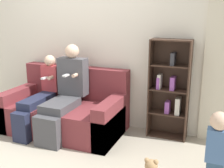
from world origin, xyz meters
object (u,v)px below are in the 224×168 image
Objects in this scene: couch at (65,111)px; adult_seated at (65,91)px; child_seated at (39,96)px; toddler_standing at (217,146)px; bookshelf at (170,89)px.

adult_seated is (0.07, -0.09, 0.35)m from couch.
child_seated is 1.35× the size of toddler_standing.
bookshelf is at bearing 16.36° from child_seated.
toddler_standing is at bearing -56.64° from bookshelf.
child_seated is 2.51m from toddler_standing.
couch is at bearing 127.21° from adult_seated.
bookshelf reaches higher than couch.
couch is 1.25× the size of bookshelf.
child_seated is (-0.41, -0.06, -0.11)m from adult_seated.
toddler_standing is 1.25m from bookshelf.
toddler_standing is (2.05, -0.56, -0.20)m from adult_seated.
toddler_standing is at bearing -11.42° from child_seated.
child_seated is at bearing -171.82° from adult_seated.
toddler_standing is at bearing -15.18° from adult_seated.
bookshelf is at bearing 123.36° from toddler_standing.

